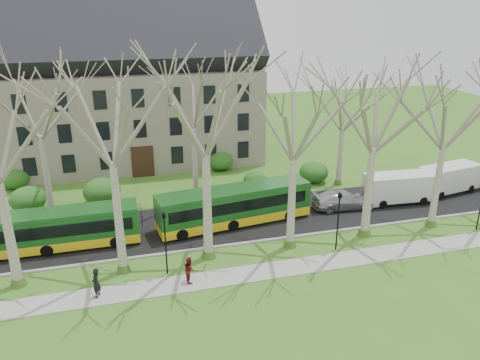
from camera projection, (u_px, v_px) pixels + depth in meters
name	position (u px, v px, depth m)	size (l,w,h in m)	color
ground	(251.00, 254.00, 32.78)	(120.00, 120.00, 0.00)	#3B7320
sidewalk	(262.00, 272.00, 30.52)	(70.00, 2.00, 0.06)	gray
road	(232.00, 221.00, 37.73)	(80.00, 8.00, 0.06)	black
curb	(245.00, 243.00, 34.11)	(80.00, 0.25, 0.14)	#A5A39E
building	(134.00, 87.00, 50.10)	(26.50, 12.20, 16.00)	gray
tree_row_verge	(251.00, 158.00, 30.59)	(49.00, 7.00, 14.00)	gray
tree_row_far	(200.00, 133.00, 40.26)	(33.00, 7.00, 12.00)	gray
lamp_row	(256.00, 227.00, 30.98)	(36.22, 0.22, 4.30)	black
hedges	(161.00, 179.00, 43.90)	(30.60, 8.60, 2.00)	#195A1E
bus_lead	(55.00, 229.00, 33.02)	(11.56, 2.41, 2.89)	#17521B
bus_follow	(234.00, 205.00, 36.73)	(12.27, 2.56, 3.07)	#17521B
sedan	(343.00, 200.00, 39.75)	(2.16, 5.30, 1.54)	#A2A2A7
van_a	(399.00, 188.00, 40.77)	(5.94, 2.16, 2.59)	silver
van_b	(449.00, 179.00, 42.96)	(5.91, 2.15, 2.58)	silver
pedestrian_a	(96.00, 283.00, 27.59)	(0.68, 0.45, 1.87)	black
pedestrian_b	(190.00, 269.00, 29.15)	(0.82, 0.64, 1.68)	#5D1519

